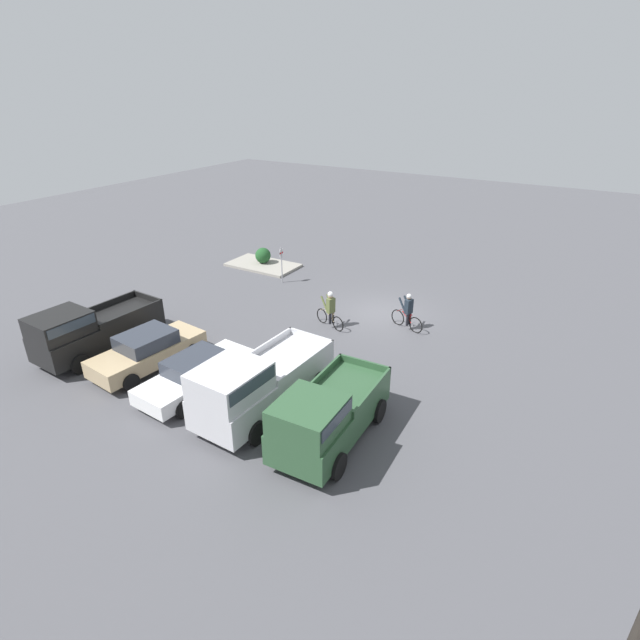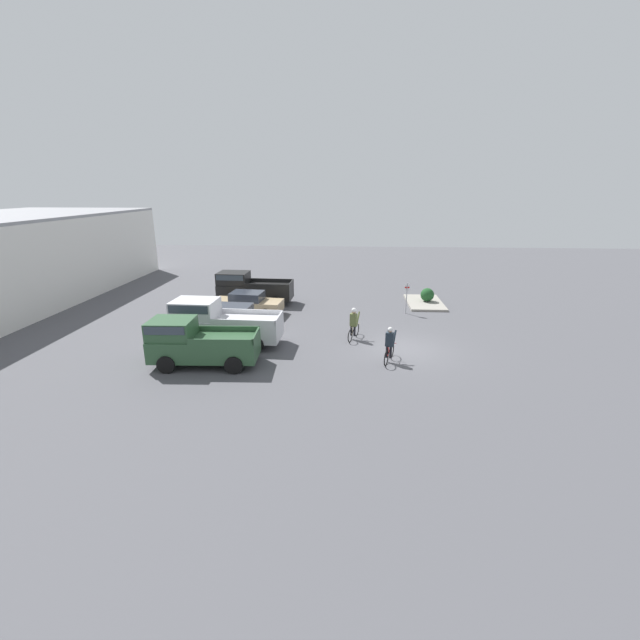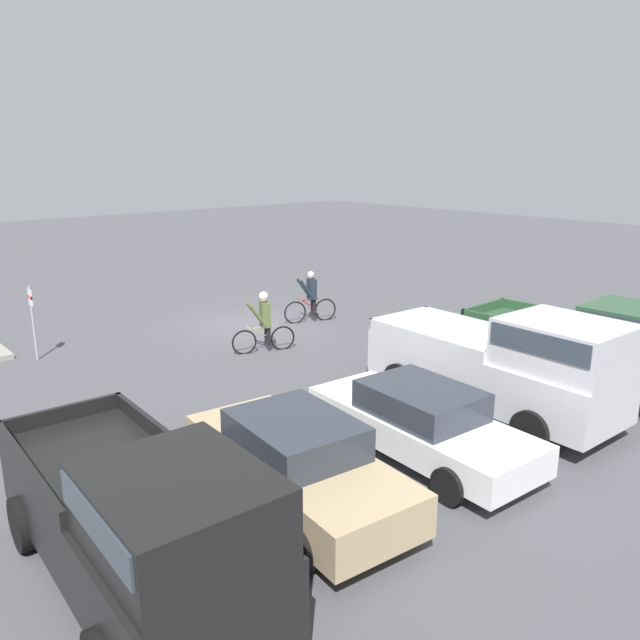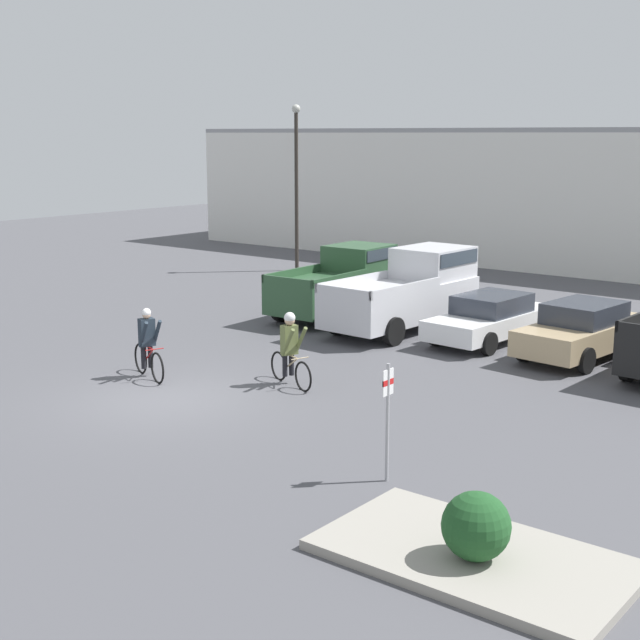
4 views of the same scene
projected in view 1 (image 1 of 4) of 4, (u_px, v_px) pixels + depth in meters
The scene contains 11 objects.
ground_plane at pixel (381, 313), 24.51m from camera, with size 80.00×80.00×0.00m, color #4C4C51.
pickup_truck_0 at pixel (326, 415), 15.14m from camera, with size 2.31×4.94×2.20m.
pickup_truck_1 at pixel (256, 383), 16.60m from camera, with size 2.41×5.66×2.36m.
sedan_0 at pixel (197, 373), 18.17m from camera, with size 2.15×4.75×1.36m.
sedan_1 at pixel (148, 350), 19.60m from camera, with size 2.29×4.66×1.49m.
pickup_truck_2 at pixel (89, 329), 20.37m from camera, with size 2.30×5.30×2.22m.
cyclist_0 at pixel (330, 309), 22.80m from camera, with size 1.77×0.69×1.78m.
cyclist_1 at pixel (408, 312), 22.65m from camera, with size 1.76×0.68×1.74m.
fire_lane_sign at pixel (282, 261), 27.75m from camera, with size 0.06×0.30×2.07m.
curb_island at pixel (263, 265), 30.77m from camera, with size 4.27×2.45×0.15m, color gray.
shrub at pixel (263, 255), 30.72m from camera, with size 0.95×0.95×0.95m.
Camera 1 is at (-8.86, 20.64, 10.25)m, focal length 28.00 mm.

